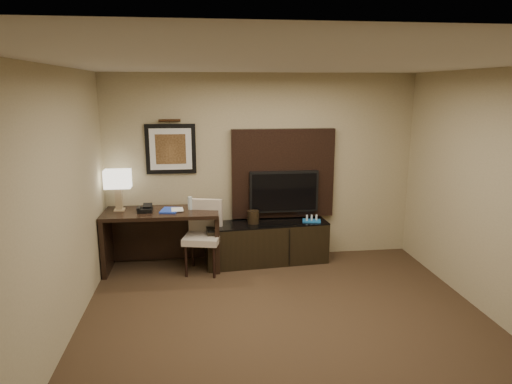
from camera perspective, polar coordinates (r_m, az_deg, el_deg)
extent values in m
cube|color=#352518|center=(4.80, 4.94, -18.44)|extent=(4.50, 5.00, 0.01)
cube|color=silver|center=(4.11, 5.69, 15.77)|extent=(4.50, 5.00, 0.01)
cube|color=tan|center=(6.67, 0.75, 3.05)|extent=(4.50, 0.01, 2.70)
cube|color=tan|center=(2.09, 20.97, -21.11)|extent=(4.50, 0.01, 2.70)
cube|color=tan|center=(4.38, -24.87, -3.40)|extent=(0.01, 5.00, 2.70)
cube|color=black|center=(6.52, -11.62, -5.89)|extent=(1.58, 0.71, 0.84)
cube|color=black|center=(6.65, 1.33, -6.33)|extent=(1.78, 0.63, 0.60)
cube|color=black|center=(6.67, 3.37, 2.33)|extent=(1.50, 0.12, 1.30)
cube|color=black|center=(6.62, 3.50, 0.05)|extent=(1.00, 0.08, 0.60)
cube|color=black|center=(6.55, -10.60, 5.31)|extent=(0.70, 0.04, 0.70)
cylinder|color=#3F2514|center=(6.48, -10.77, 8.78)|extent=(0.04, 0.04, 0.30)
cube|color=#1B39B2|center=(6.38, -10.73, -2.25)|extent=(0.27, 0.34, 0.02)
imported|color=#C0B397|center=(6.34, -10.60, -1.39)|extent=(0.16, 0.04, 0.22)
cylinder|color=silver|center=(6.38, -8.24, -1.39)|extent=(0.07, 0.07, 0.18)
cylinder|color=black|center=(6.49, -0.35, -3.14)|extent=(0.19, 0.19, 0.19)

